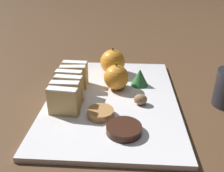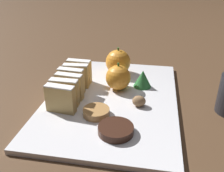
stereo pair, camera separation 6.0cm
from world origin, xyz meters
The scene contains 14 objects.
ground_plane centered at (0.00, 0.00, 0.00)m, with size 6.00×6.00×0.00m, color #513823.
serving_platter centered at (0.00, 0.00, 0.01)m, with size 0.31×0.45×0.01m.
stollen_slice_front centered at (-0.10, -0.08, 0.04)m, with size 0.07×0.03×0.06m.
stollen_slice_second centered at (-0.10, -0.05, 0.04)m, with size 0.07×0.02×0.06m.
stollen_slice_third centered at (-0.10, -0.02, 0.04)m, with size 0.07×0.03×0.06m.
stollen_slice_fourth centered at (-0.11, 0.01, 0.04)m, with size 0.07×0.02×0.06m.
stollen_slice_fifth centered at (-0.10, 0.04, 0.04)m, with size 0.07×0.02×0.06m.
stollen_slice_sixth centered at (-0.10, 0.07, 0.04)m, with size 0.07×0.02×0.06m.
orange_near centered at (-0.01, 0.14, 0.05)m, with size 0.07×0.07×0.08m.
orange_far centered at (0.01, 0.05, 0.04)m, with size 0.06×0.06×0.07m.
walnut centered at (0.07, -0.03, 0.02)m, with size 0.03×0.03×0.03m.
chocolate_cookie centered at (0.03, -0.14, 0.02)m, with size 0.07×0.07×0.02m.
gingerbread_cookie centered at (-0.02, -0.09, 0.02)m, with size 0.06×0.06×0.02m.
evergreen_sprig centered at (0.07, 0.07, 0.03)m, with size 0.05×0.05×0.05m.
Camera 2 is at (0.09, -0.53, 0.32)m, focal length 40.00 mm.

